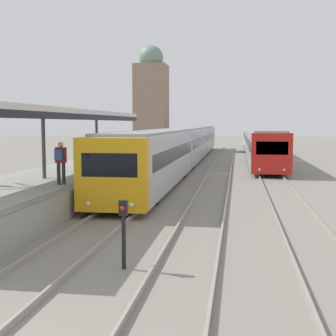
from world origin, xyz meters
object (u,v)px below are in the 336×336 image
object	(u,v)px
train_near	(186,144)
train_far	(257,140)
signal_post_near	(124,226)
person_on_platform	(60,159)

from	to	relation	value
train_near	train_far	bearing A→B (deg)	61.76
train_near	train_far	xyz separation A→B (m)	(6.52, 12.14, -0.05)
train_far	signal_post_near	xyz separation A→B (m)	(-4.70, -41.52, -0.61)
person_on_platform	signal_post_near	distance (m)	8.00
train_far	signal_post_near	bearing A→B (deg)	-96.46
train_near	signal_post_near	world-z (taller)	train_near
person_on_platform	train_far	xyz separation A→B (m)	(8.87, 34.76, -0.39)
signal_post_near	train_near	bearing A→B (deg)	93.55
train_far	signal_post_near	distance (m)	41.79
person_on_platform	train_far	size ratio (longest dim) A/B	0.04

